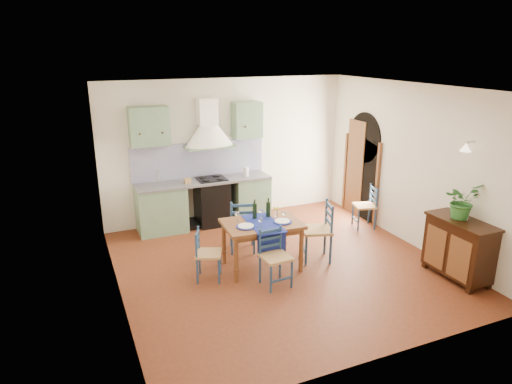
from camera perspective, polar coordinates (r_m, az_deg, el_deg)
floor at (r=7.45m, az=3.19°, el=-9.15°), size 5.00×5.00×0.00m
back_wall at (r=8.92m, az=-5.94°, el=2.57°), size 5.00×0.96×2.80m
right_wall at (r=8.53m, az=17.73°, el=3.12°), size 0.26×5.00×2.80m
left_wall at (r=6.28m, az=-17.52°, el=-1.36°), size 0.04×5.00×2.80m
ceiling at (r=6.67m, az=3.61°, el=12.88°), size 5.00×5.00×0.01m
dining_table at (r=7.12m, az=0.80°, el=-4.49°), size 1.24×0.94×1.08m
chair_near at (r=6.71m, az=2.36°, el=-8.11°), size 0.42×0.42×0.86m
chair_far at (r=7.76m, az=-1.72°, el=-4.05°), size 0.55×0.55×0.94m
chair_left at (r=6.90m, az=-6.19°, el=-7.72°), size 0.48×0.48×0.80m
chair_right at (r=7.51m, az=7.82°, el=-4.77°), size 0.59×0.59×0.99m
chair_spare at (r=9.05m, az=13.59°, el=-1.73°), size 0.48×0.48×0.83m
sideboard at (r=7.50m, az=24.01°, el=-6.28°), size 0.50×1.05×0.94m
potted_plant at (r=7.34m, az=24.34°, el=-1.01°), size 0.54×0.48×0.54m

